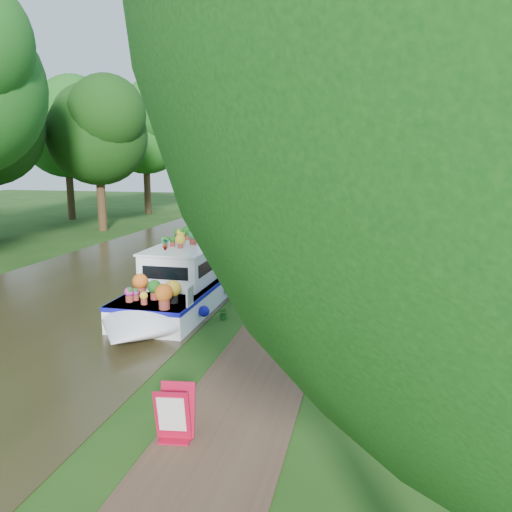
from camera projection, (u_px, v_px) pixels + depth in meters
The scene contains 15 objects.
ground at pixel (257, 304), 16.04m from camera, with size 100.00×100.00×0.00m, color #193D0F.
canal_water at pixel (90, 293), 17.37m from camera, with size 10.00×100.00×0.02m, color #2B2513.
towpath at pixel (294, 306), 15.77m from camera, with size 2.20×100.00×0.03m, color #463020.
plant_boat at pixel (204, 266), 17.73m from camera, with size 2.29×13.52×2.30m.
tree_near_overhang at pixel (386, 98), 16.86m from camera, with size 5.52×5.28×8.99m.
tree_near_mid at pixel (394, 126), 28.23m from camera, with size 6.90×6.60×9.40m.
tree_near_far at pixel (382, 127), 38.75m from camera, with size 7.59×7.26×10.30m.
tree_far_c at pixel (98, 127), 31.25m from camera, with size 7.13×6.82×9.59m.
tree_far_d at pixel (145, 124), 40.99m from camera, with size 8.05×7.70×10.85m.
tree_far_h at pixel (66, 124), 37.14m from camera, with size 7.82×7.48×10.49m.
second_boat at pixel (285, 224), 31.16m from camera, with size 3.55×8.02×1.49m.
sandwich_board at pixel (175, 416), 8.19m from camera, with size 0.60×0.53×0.93m.
pedestrian_pink at pixel (336, 212), 36.30m from camera, with size 0.55×0.36×1.50m, color #CB536F.
pedestrian_dark at pixel (335, 206), 39.31m from camera, with size 0.87×0.68×1.80m, color black.
verge_plant at pixel (224, 313), 14.48m from camera, with size 0.34×0.29×0.37m, color #205D1B.
Camera 1 is at (3.46, -15.05, 4.60)m, focal length 35.00 mm.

